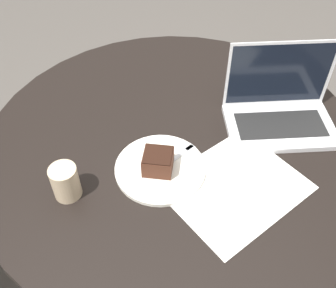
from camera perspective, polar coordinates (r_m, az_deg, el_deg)
ground_plane at (r=1.85m, az=0.72°, el=-15.78°), size 12.00×12.00×0.00m
dining_table at (r=1.34m, az=0.96°, el=-3.27°), size 1.21×1.21×0.75m
paper_document at (r=1.12m, az=9.63°, el=-6.11°), size 0.43×0.38×0.00m
plate at (r=1.14m, az=-1.12°, el=-3.55°), size 0.26×0.26×0.01m
cake_slice at (r=1.11m, az=-1.46°, el=-2.56°), size 0.11×0.11×0.06m
fork at (r=1.16m, az=1.30°, el=-1.88°), size 0.17×0.07×0.00m
coffee_glass at (r=1.09m, az=-14.67°, el=-5.35°), size 0.07×0.07×0.10m
laptop at (r=1.30m, az=15.89°, el=4.69°), size 0.40×0.33×0.25m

